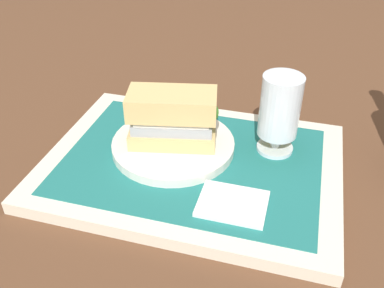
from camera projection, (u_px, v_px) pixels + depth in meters
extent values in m
plane|color=brown|center=(192.00, 171.00, 0.66)|extent=(3.00, 3.00, 0.00)
cube|color=beige|center=(192.00, 165.00, 0.66)|extent=(0.44, 0.32, 0.02)
cube|color=#1E6B66|center=(192.00, 160.00, 0.65)|extent=(0.38, 0.27, 0.00)
cylinder|color=silver|center=(173.00, 145.00, 0.67)|extent=(0.19, 0.19, 0.01)
cube|color=tan|center=(173.00, 135.00, 0.66)|extent=(0.14, 0.09, 0.02)
cube|color=#9EA3A8|center=(173.00, 124.00, 0.65)|extent=(0.13, 0.08, 0.02)
cube|color=silver|center=(172.00, 117.00, 0.64)|extent=(0.12, 0.07, 0.01)
sphere|color=#47932D|center=(207.00, 112.00, 0.63)|extent=(0.04, 0.04, 0.04)
cube|color=tan|center=(172.00, 104.00, 0.63)|extent=(0.14, 0.09, 0.04)
cylinder|color=silver|center=(275.00, 148.00, 0.67)|extent=(0.06, 0.06, 0.01)
cylinder|color=silver|center=(276.00, 140.00, 0.66)|extent=(0.01, 0.01, 0.02)
cylinder|color=silver|center=(280.00, 106.00, 0.63)|extent=(0.06, 0.06, 0.09)
cylinder|color=gold|center=(279.00, 113.00, 0.63)|extent=(0.06, 0.06, 0.07)
cylinder|color=white|center=(283.00, 89.00, 0.61)|extent=(0.05, 0.05, 0.01)
cube|color=white|center=(233.00, 204.00, 0.57)|extent=(0.09, 0.07, 0.01)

